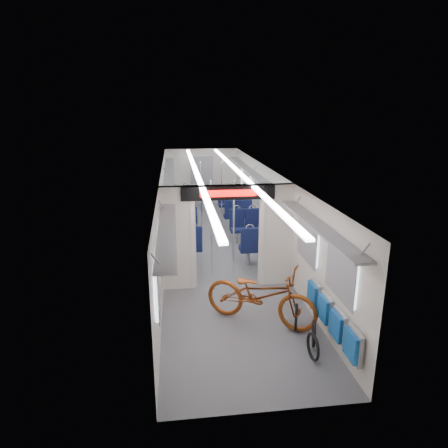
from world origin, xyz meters
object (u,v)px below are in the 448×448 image
seat_bay_far_left (180,205)px  seat_bay_near_right (251,233)px  bicycle (261,295)px  flip_bench (331,317)px  stanchion_near_right (234,228)px  bike_hoop_b (314,335)px  seat_bay_near_left (183,232)px  stanchion_far_left (201,198)px  bike_hoop_c (296,318)px  stanchion_far_right (222,198)px  stanchion_near_left (211,229)px  bike_hoop_a (313,348)px  seat_bay_far_right (234,206)px

seat_bay_far_left → seat_bay_near_right: bearing=-62.5°
seat_bay_far_left → bicycle: bearing=-79.9°
flip_bench → seat_bay_near_right: size_ratio=0.99×
seat_bay_far_left → stanchion_near_right: bearing=-77.0°
bike_hoop_b → flip_bench: bearing=-21.9°
seat_bay_near_left → stanchion_far_left: size_ratio=0.95×
bike_hoop_c → stanchion_far_right: (-0.64, 5.91, 0.93)m
bicycle → seat_bay_far_left: bearing=41.8°
bike_hoop_c → seat_bay_near_right: (-0.04, 4.11, 0.32)m
seat_bay_near_right → stanchion_near_left: (-1.23, -1.44, 0.60)m
bike_hoop_a → seat_bay_near_left: seat_bay_near_left is taller
seat_bay_near_right → stanchion_near_right: size_ratio=0.91×
seat_bay_near_left → seat_bay_near_right: (1.87, -0.28, -0.01)m
stanchion_far_left → bicycle: bearing=-83.2°
bike_hoop_a → seat_bay_near_left: size_ratio=0.21×
bike_hoop_b → seat_bay_near_left: 5.36m
seat_bay_near_left → stanchion_near_left: (0.64, -1.72, 0.59)m
bike_hoop_c → seat_bay_far_left: seat_bay_far_left is taller
bike_hoop_a → stanchion_far_right: size_ratio=0.20×
bike_hoop_a → seat_bay_near_right: 5.03m
seat_bay_far_right → stanchion_near_right: size_ratio=0.89×
bike_hoop_b → bike_hoop_c: bike_hoop_c is taller
bicycle → flip_bench: 1.37m
stanchion_far_right → stanchion_near_right: bearing=-91.8°
seat_bay_far_left → seat_bay_far_right: size_ratio=1.09×
seat_bay_far_right → stanchion_near_right: 4.75m
flip_bench → stanchion_near_right: size_ratio=0.91×
seat_bay_far_left → bike_hoop_b: bearing=-76.0°
bike_hoop_b → seat_bay_far_right: (-0.18, 7.86, 0.33)m
seat_bay_far_right → stanchion_far_left: size_ratio=0.89×
stanchion_near_right → flip_bench: bearing=-71.2°
bike_hoop_b → stanchion_near_left: size_ratio=0.20×
bicycle → stanchion_far_right: bearing=32.2°
bicycle → stanchion_far_right: 5.62m
seat_bay_far_left → stanchion_far_left: (0.64, -1.69, 0.59)m
bike_hoop_a → seat_bay_near_right: size_ratio=0.22×
flip_bench → bike_hoop_b: bearing=158.1°
seat_bay_near_right → stanchion_far_right: size_ratio=0.91×
seat_bay_near_left → stanchion_far_left: bearing=68.5°
seat_bay_near_right → bike_hoop_b: bearing=-87.8°
stanchion_near_right → seat_bay_near_right: bearing=64.0°
bike_hoop_b → stanchion_far_right: (-0.78, 6.46, 0.94)m
bike_hoop_c → flip_bench: bearing=-59.5°
bicycle → flip_bench: (0.97, -0.97, 0.02)m
bike_hoop_a → seat_bay_far_right: 8.23m
seat_bay_near_left → seat_bay_near_right: 1.89m
stanchion_near_right → bike_hoop_c: bearing=-74.3°
bike_hoop_b → seat_bay_far_right: bearing=91.3°
bicycle → flip_bench: size_ratio=1.03×
flip_bench → bike_hoop_a: 0.60m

